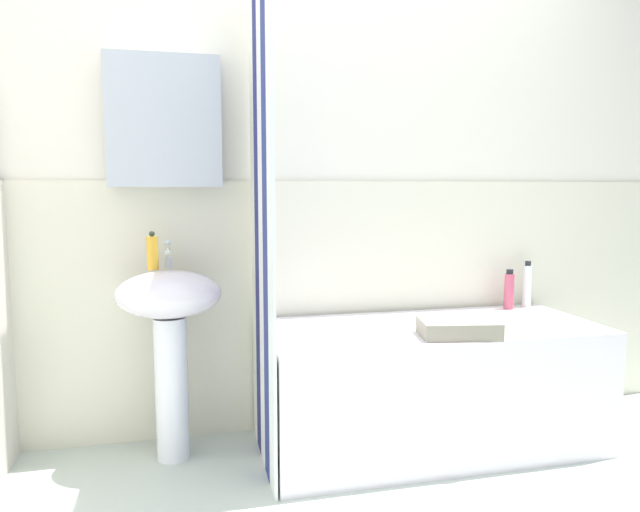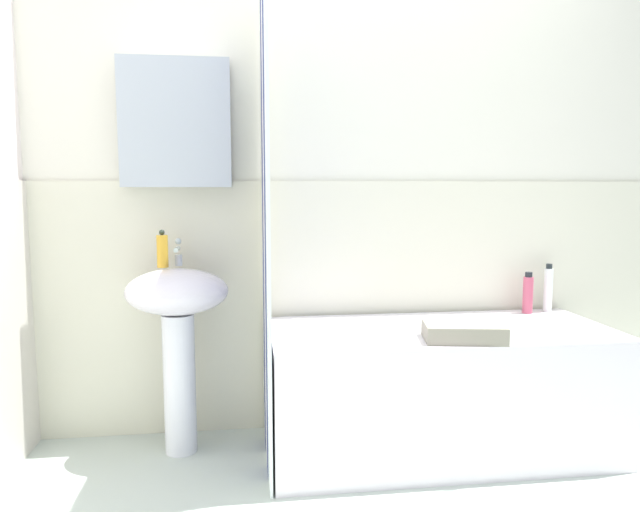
{
  "view_description": "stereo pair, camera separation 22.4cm",
  "coord_description": "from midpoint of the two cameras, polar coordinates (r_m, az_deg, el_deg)",
  "views": [
    {
      "loc": [
        -0.8,
        -1.43,
        1.16
      ],
      "look_at": [
        -0.29,
        0.73,
        0.9
      ],
      "focal_mm": 32.16,
      "sensor_mm": 36.0,
      "label": 1
    },
    {
      "loc": [
        -0.58,
        -1.47,
        1.16
      ],
      "look_at": [
        -0.29,
        0.73,
        0.9
      ],
      "focal_mm": 32.16,
      "sensor_mm": 36.0,
      "label": 2
    }
  ],
  "objects": [
    {
      "name": "soap_dispenser",
      "position": [
        2.56,
        -18.76,
        0.34
      ],
      "size": [
        0.05,
        0.05,
        0.17
      ],
      "color": "gold",
      "rests_on": "sink"
    },
    {
      "name": "wall_back_tiled",
      "position": [
        2.79,
        -0.16,
        6.15
      ],
      "size": [
        3.6,
        0.18,
        2.4
      ],
      "color": "silver",
      "rests_on": "ground_plane"
    },
    {
      "name": "shampoo_bottle",
      "position": [
        3.11,
        18.01,
        -2.79
      ],
      "size": [
        0.04,
        0.04,
        0.24
      ],
      "color": "white",
      "rests_on": "bathtub"
    },
    {
      "name": "sink",
      "position": [
        2.55,
        -17.2,
        -6.32
      ],
      "size": [
        0.44,
        0.34,
        0.82
      ],
      "color": "white",
      "rests_on": "ground_plane"
    },
    {
      "name": "shower_curtain",
      "position": [
        2.36,
        -8.52,
        2.65
      ],
      "size": [
        0.01,
        0.64,
        2.0
      ],
      "color": "white",
      "rests_on": "ground_plane"
    },
    {
      "name": "bathtub",
      "position": [
        2.69,
        8.59,
        -12.63
      ],
      "size": [
        1.49,
        0.64,
        0.56
      ],
      "primitive_type": "cube",
      "color": "white",
      "rests_on": "ground_plane"
    },
    {
      "name": "conditioner_bottle",
      "position": [
        3.03,
        16.32,
        -3.3
      ],
      "size": [
        0.05,
        0.05,
        0.2
      ],
      "color": "#C44E68",
      "rests_on": "bathtub"
    },
    {
      "name": "towel_folded",
      "position": [
        2.43,
        11.07,
        -7.1
      ],
      "size": [
        0.35,
        0.24,
        0.07
      ],
      "primitive_type": "cube",
      "rotation": [
        0.0,
        0.0,
        -0.18
      ],
      "color": "gray",
      "rests_on": "bathtub"
    },
    {
      "name": "faucet",
      "position": [
        2.58,
        -17.3,
        0.15
      ],
      "size": [
        0.03,
        0.12,
        0.12
      ],
      "color": "silver",
      "rests_on": "sink"
    }
  ]
}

